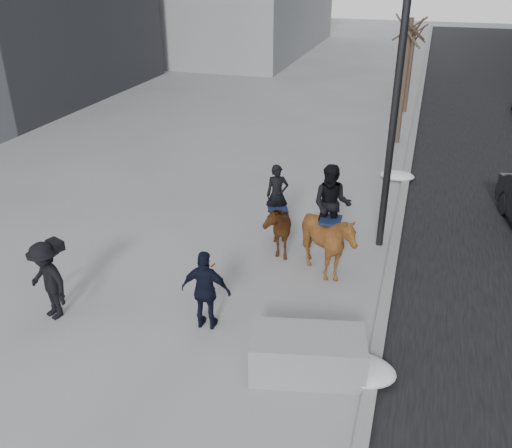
% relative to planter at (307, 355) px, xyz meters
% --- Properties ---
extents(ground, '(120.00, 120.00, 0.00)m').
position_rel_planter_xyz_m(ground, '(-1.82, 1.51, -0.41)').
color(ground, gray).
rests_on(ground, ground).
extents(curb, '(0.25, 90.00, 0.12)m').
position_rel_planter_xyz_m(curb, '(1.18, 11.51, -0.35)').
color(curb, gray).
rests_on(curb, ground).
extents(planter, '(2.23, 1.45, 0.82)m').
position_rel_planter_xyz_m(planter, '(0.00, 0.00, 0.00)').
color(planter, gray).
rests_on(planter, ground).
extents(tree_near, '(1.20, 1.20, 5.35)m').
position_rel_planter_xyz_m(tree_near, '(0.58, 14.48, 2.26)').
color(tree_near, '#382B21').
rests_on(tree_near, ground).
extents(tree_far, '(1.20, 1.20, 4.39)m').
position_rel_planter_xyz_m(tree_far, '(0.58, 19.53, 1.78)').
color(tree_far, '#362620').
rests_on(tree_far, ground).
extents(mounted_left, '(1.39, 1.93, 2.27)m').
position_rel_planter_xyz_m(mounted_left, '(-1.81, 4.34, 0.43)').
color(mounted_left, '#452A0D').
rests_on(mounted_left, ground).
extents(mounted_right, '(1.51, 1.68, 2.75)m').
position_rel_planter_xyz_m(mounted_right, '(-0.28, 3.46, 0.69)').
color(mounted_right, '#4F250F').
rests_on(mounted_right, ground).
extents(feeder, '(1.05, 0.89, 1.75)m').
position_rel_planter_xyz_m(feeder, '(-2.26, 0.75, 0.47)').
color(feeder, black).
rests_on(feeder, ground).
extents(camera_crew, '(1.29, 1.02, 1.75)m').
position_rel_planter_xyz_m(camera_crew, '(-5.52, 0.11, 0.47)').
color(camera_crew, black).
rests_on(camera_crew, ground).
extents(lamppost, '(0.25, 0.85, 9.09)m').
position_rel_planter_xyz_m(lamppost, '(0.78, 5.37, 4.58)').
color(lamppost, black).
rests_on(lamppost, ground).
extents(snow_piles, '(1.45, 10.94, 0.37)m').
position_rel_planter_xyz_m(snow_piles, '(0.88, 3.57, -0.24)').
color(snow_piles, silver).
rests_on(snow_piles, ground).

